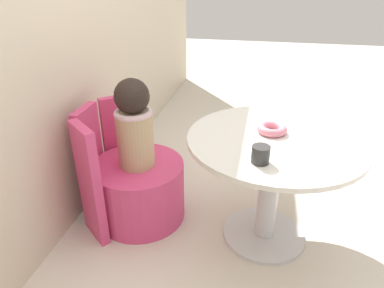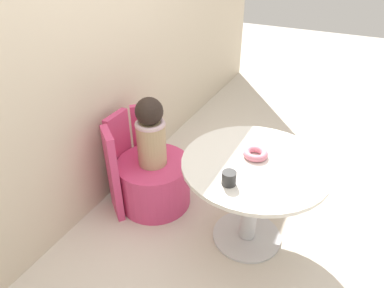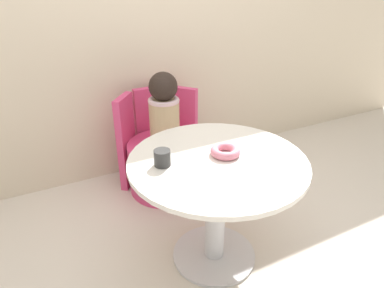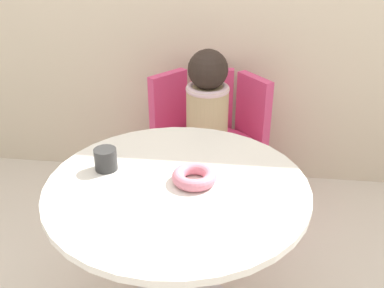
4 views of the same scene
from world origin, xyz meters
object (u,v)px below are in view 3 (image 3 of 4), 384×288
at_px(round_table, 216,186).
at_px(donut, 225,151).
at_px(cup, 162,158).
at_px(tub_chair, 166,166).
at_px(child_figure, 164,110).

height_order(round_table, donut, donut).
distance_m(donut, cup, 0.32).
height_order(tub_chair, cup, cup).
bearing_deg(round_table, child_figure, 87.55).
xyz_separation_m(round_table, tub_chair, (0.03, 0.76, -0.29)).
distance_m(tub_chair, donut, 0.87).
xyz_separation_m(donut, cup, (-0.32, 0.05, 0.02)).
relative_size(tub_chair, cup, 6.81).
relative_size(round_table, tub_chair, 1.64).
xyz_separation_m(round_table, cup, (-0.26, 0.07, 0.20)).
bearing_deg(child_figure, donut, -88.19).
bearing_deg(donut, tub_chair, 91.81).
xyz_separation_m(child_figure, cup, (-0.29, -0.69, 0.05)).
distance_m(child_figure, donut, 0.74).
bearing_deg(child_figure, tub_chair, 180.00).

